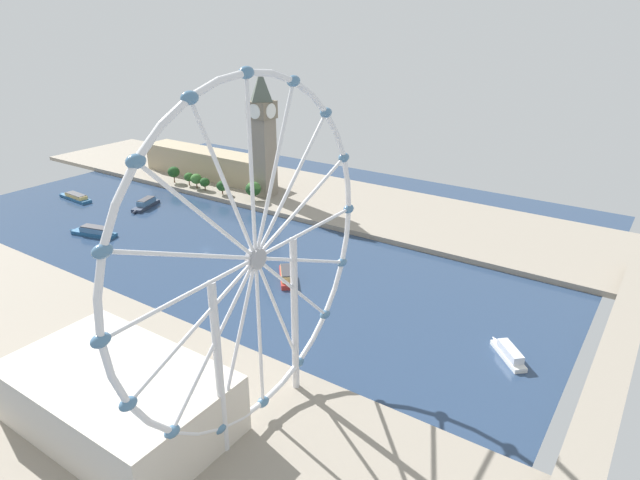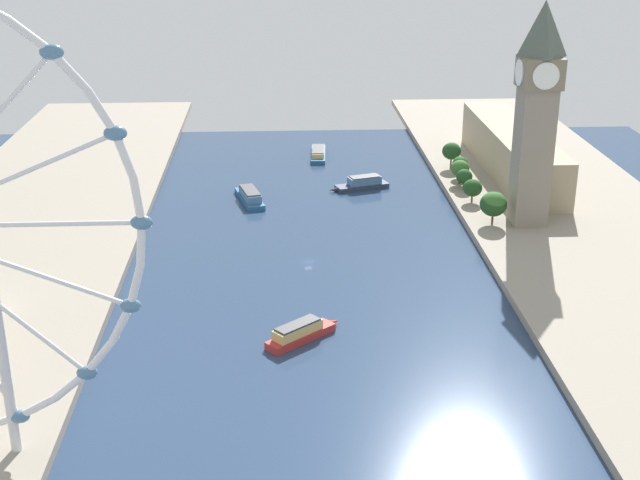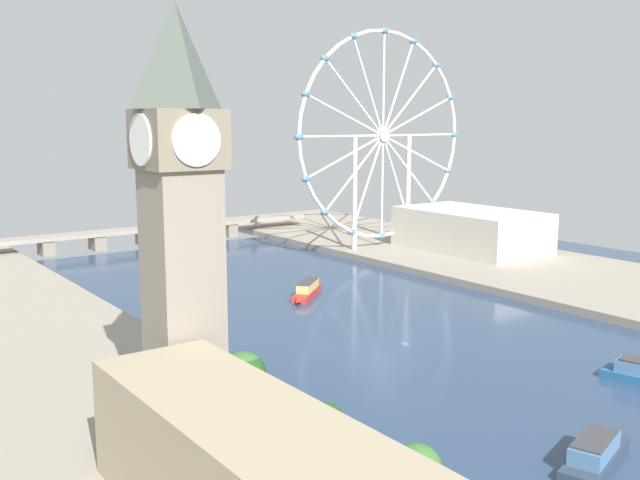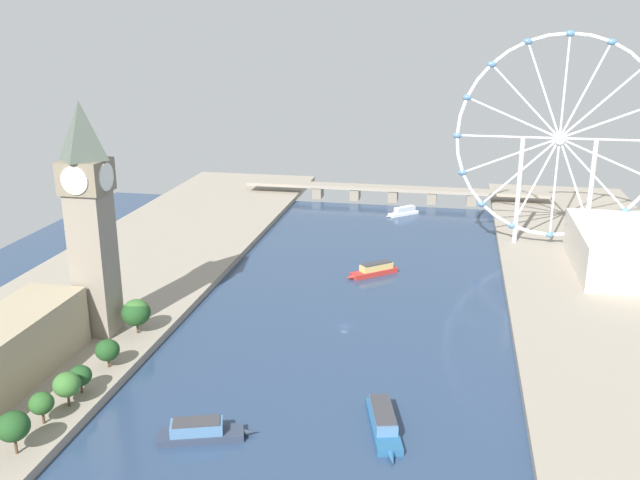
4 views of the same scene
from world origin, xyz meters
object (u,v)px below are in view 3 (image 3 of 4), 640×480
Objects in this scene: riverside_hall at (471,230)px; tour_boat_1 at (307,290)px; ferris_wheel at (383,137)px; clock_tower at (181,215)px; river_bridge at (144,232)px; tour_boat_0 at (190,248)px; tour_boat_3 at (595,452)px.

riverside_hall is 2.98× the size of tour_boat_1.
ferris_wheel is 1.53× the size of riverside_hall.
clock_tower is 0.80× the size of ferris_wheel.
riverside_hall is (206.42, 111.53, -34.76)m from clock_tower.
clock_tower is at bearing -110.48° from river_bridge.
river_bridge is 36.27m from tour_boat_0.
ferris_wheel is 3.81× the size of tour_boat_3.
tour_boat_1 is 0.83× the size of tour_boat_3.
ferris_wheel is 4.58× the size of tour_boat_1.
clock_tower is at bearing -140.70° from ferris_wheel.
clock_tower is at bearing -151.62° from riverside_hall.
tour_boat_3 is at bearing 36.78° from tour_boat_1.
tour_boat_1 is at bearing -169.01° from riverside_hall.
ferris_wheel reaches higher than tour_boat_0.
tour_boat_0 is 259.91m from tour_boat_3.
clock_tower is 3.64× the size of tour_boat_1.
tour_boat_3 is (-118.33, -201.98, -55.55)m from ferris_wheel.
riverside_hall reaches higher than tour_boat_3.
tour_boat_0 is 0.69× the size of tour_boat_3.
tour_boat_1 is (4.63, -146.31, -4.46)m from river_bridge.
ferris_wheel is 63.28m from riverside_hall.
clock_tower is 4.37× the size of tour_boat_0.
riverside_hall is at bearing -50.81° from ferris_wheel.
tour_boat_1 reaches higher than tour_boat_0.
ferris_wheel reaches higher than river_bridge.
river_bridge is at bearing -128.76° from tour_boat_1.
tour_boat_3 is (-32.66, -145.45, -0.08)m from tour_boat_1.
tour_boat_3 is at bearing -120.36° from ferris_wheel.
clock_tower is 1.22× the size of riverside_hall.
riverside_hall is 0.35× the size of river_bridge.
river_bridge is 146.45m from tour_boat_1.
clock_tower is at bearing 3.42° from tour_boat_1.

